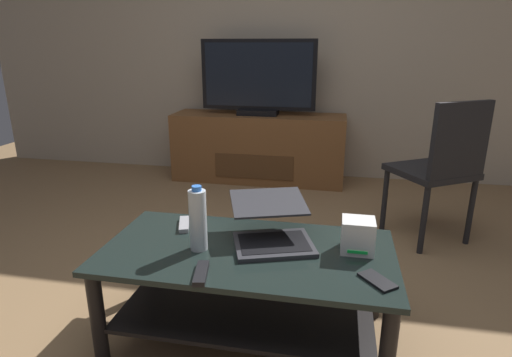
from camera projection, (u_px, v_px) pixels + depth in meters
The scene contains 12 objects.
ground_plane at pixel (232, 317), 2.01m from camera, with size 7.68×7.68×0.00m, color olive.
back_wall at pixel (295, 28), 3.91m from camera, with size 6.40×0.12×2.80m, color #B2A38C.
coffee_table at pixel (248, 277), 1.79m from camera, with size 1.21×0.62×0.43m.
media_cabinet at pixel (259, 148), 3.99m from camera, with size 1.61×0.46×0.63m.
television at pixel (258, 79), 3.78m from camera, with size 1.05×0.20×0.67m.
dining_chair at pixel (442, 165), 2.63m from camera, with size 0.61×0.61×0.94m.
laptop at pixel (271, 227), 1.81m from camera, with size 0.44×0.49×0.17m.
router_box at pixel (358, 236), 1.71m from camera, with size 0.13×0.12×0.14m.
water_bottle_near at pixel (198, 220), 1.71m from camera, with size 0.07×0.07×0.28m.
cell_phone at pixel (377, 280), 1.51m from camera, with size 0.07×0.14×0.01m, color black.
tv_remote at pixel (201, 273), 1.54m from camera, with size 0.04×0.16×0.02m, color black.
soundbar_remote at pixel (184, 224), 1.97m from camera, with size 0.04×0.16×0.02m, color #99999E.
Camera 1 is at (0.44, -1.66, 1.25)m, focal length 29.35 mm.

